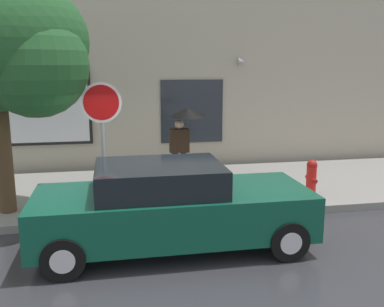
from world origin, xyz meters
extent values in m
plane|color=#333338|center=(0.00, 0.00, 0.00)|extent=(60.00, 60.00, 0.00)
cube|color=gray|center=(0.00, 3.00, 0.07)|extent=(20.00, 4.00, 0.15)
cube|color=#B2A893|center=(0.00, 5.50, 3.50)|extent=(20.00, 0.40, 7.00)
cube|color=black|center=(-2.62, 5.27, 1.88)|extent=(3.35, 0.06, 2.03)
cube|color=silver|center=(-2.62, 5.24, 1.88)|extent=(3.19, 0.03, 1.87)
cube|color=#262B33|center=(1.87, 5.28, 1.70)|extent=(1.80, 0.04, 1.80)
cone|color=#99999E|center=(3.27, 5.15, 3.10)|extent=(0.22, 0.24, 0.24)
cube|color=#0F4C38|center=(0.54, -0.12, 0.63)|extent=(4.50, 1.72, 0.73)
cube|color=black|center=(0.31, -0.12, 1.22)|extent=(2.02, 1.52, 0.45)
cylinder|color=black|center=(2.24, 0.67, 0.32)|extent=(0.64, 0.22, 0.64)
cylinder|color=silver|center=(2.24, 0.67, 0.32)|extent=(0.35, 0.24, 0.35)
cylinder|color=black|center=(2.24, -0.91, 0.32)|extent=(0.64, 0.22, 0.64)
cylinder|color=silver|center=(2.24, -0.91, 0.32)|extent=(0.35, 0.24, 0.35)
cylinder|color=black|center=(-1.16, 0.67, 0.32)|extent=(0.64, 0.22, 0.64)
cylinder|color=silver|center=(-1.16, 0.67, 0.32)|extent=(0.35, 0.24, 0.35)
cylinder|color=black|center=(-1.16, -0.91, 0.32)|extent=(0.64, 0.22, 0.64)
cylinder|color=silver|center=(-1.16, -0.91, 0.32)|extent=(0.35, 0.24, 0.35)
cylinder|color=red|center=(3.88, 1.70, 0.50)|extent=(0.22, 0.22, 0.71)
sphere|color=#AD1814|center=(3.88, 1.70, 0.86)|extent=(0.23, 0.23, 0.23)
cylinder|color=#AD1814|center=(3.88, 1.54, 0.54)|extent=(0.09, 0.12, 0.09)
cylinder|color=#AD1814|center=(3.88, 1.86, 0.54)|extent=(0.09, 0.12, 0.09)
cylinder|color=red|center=(3.88, 1.70, 0.18)|extent=(0.30, 0.30, 0.06)
cylinder|color=black|center=(1.07, 3.23, 0.55)|extent=(0.14, 0.14, 0.80)
cylinder|color=black|center=(1.28, 3.23, 0.55)|extent=(0.14, 0.14, 0.80)
cube|color=black|center=(1.17, 3.23, 1.23)|extent=(0.46, 0.22, 0.56)
sphere|color=tan|center=(1.17, 3.23, 1.62)|extent=(0.22, 0.22, 0.22)
cylinder|color=#4C4C51|center=(1.38, 3.23, 1.48)|extent=(0.02, 0.02, 0.90)
cone|color=black|center=(1.38, 3.23, 1.91)|extent=(0.96, 0.96, 0.22)
cylinder|color=#4C3823|center=(-2.50, 1.87, 1.32)|extent=(0.32, 0.32, 2.34)
sphere|color=#235628|center=(-1.72, 1.43, 3.01)|extent=(1.91, 1.91, 1.91)
cylinder|color=gray|center=(-0.59, 1.44, 1.41)|extent=(0.07, 0.07, 2.52)
cylinder|color=white|center=(-0.59, 1.40, 2.32)|extent=(0.76, 0.02, 0.76)
cylinder|color=red|center=(-0.59, 1.38, 2.32)|extent=(0.66, 0.02, 0.66)
camera|label=1|loc=(-0.40, -6.82, 3.02)|focal=40.18mm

